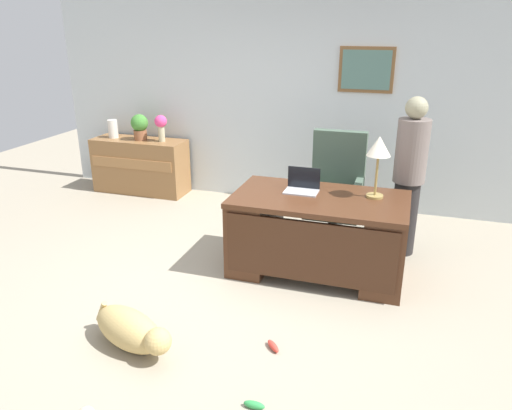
{
  "coord_description": "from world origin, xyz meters",
  "views": [
    {
      "loc": [
        1.41,
        -3.71,
        2.33
      ],
      "look_at": [
        0.12,
        0.3,
        0.75
      ],
      "focal_mm": 34.3,
      "sensor_mm": 36.0,
      "label": 1
    }
  ],
  "objects": [
    {
      "name": "ground_plane",
      "position": [
        0.0,
        0.0,
        0.0
      ],
      "size": [
        12.0,
        12.0,
        0.0
      ],
      "primitive_type": "plane",
      "color": "#9E937F"
    },
    {
      "name": "back_wall",
      "position": [
        0.0,
        2.6,
        1.35
      ],
      "size": [
        7.0,
        0.16,
        2.7
      ],
      "color": "silver",
      "rests_on": "ground_plane"
    },
    {
      "name": "desk",
      "position": [
        0.65,
        0.59,
        0.42
      ],
      "size": [
        1.64,
        0.92,
        0.78
      ],
      "color": "#4C2B19",
      "rests_on": "ground_plane"
    },
    {
      "name": "credenza",
      "position": [
        -2.26,
        2.25,
        0.39
      ],
      "size": [
        1.34,
        0.5,
        0.77
      ],
      "color": "olive",
      "rests_on": "ground_plane"
    },
    {
      "name": "armchair",
      "position": [
        0.66,
        1.59,
        0.52
      ],
      "size": [
        0.6,
        0.59,
        1.19
      ],
      "color": "#475B4C",
      "rests_on": "ground_plane"
    },
    {
      "name": "person_standing",
      "position": [
        1.44,
        1.32,
        0.85
      ],
      "size": [
        0.32,
        0.32,
        1.66
      ],
      "color": "#262323",
      "rests_on": "ground_plane"
    },
    {
      "name": "dog_lying",
      "position": [
        -0.44,
        -1.03,
        0.15
      ],
      "size": [
        0.81,
        0.52,
        0.3
      ],
      "color": "tan",
      "rests_on": "ground_plane"
    },
    {
      "name": "laptop",
      "position": [
        0.46,
        0.73,
        0.84
      ],
      "size": [
        0.32,
        0.22,
        0.23
      ],
      "color": "#B2B5BA",
      "rests_on": "desk"
    },
    {
      "name": "desk_lamp",
      "position": [
        1.15,
        0.76,
        1.24
      ],
      "size": [
        0.22,
        0.22,
        0.58
      ],
      "color": "#9E8447",
      "rests_on": "desk"
    },
    {
      "name": "vase_with_flowers",
      "position": [
        -1.88,
        2.25,
        1.0
      ],
      "size": [
        0.17,
        0.17,
        0.37
      ],
      "color": "#B9B28E",
      "rests_on": "credenza"
    },
    {
      "name": "vase_empty",
      "position": [
        -2.66,
        2.25,
        0.9
      ],
      "size": [
        0.14,
        0.14,
        0.26
      ],
      "primitive_type": "cylinder",
      "color": "silver",
      "rests_on": "credenza"
    },
    {
      "name": "potted_plant",
      "position": [
        -2.22,
        2.25,
        0.97
      ],
      "size": [
        0.24,
        0.24,
        0.36
      ],
      "color": "brown",
      "rests_on": "credenza"
    },
    {
      "name": "dog_toy_bone",
      "position": [
        0.59,
        -0.72,
        0.03
      ],
      "size": [
        0.14,
        0.15,
        0.05
      ],
      "primitive_type": "ellipsoid",
      "rotation": [
        0.0,
        0.0,
        2.31
      ],
      "color": "#E53F33",
      "rests_on": "ground_plane"
    },
    {
      "name": "dog_toy_plush",
      "position": [
        0.64,
        -1.34,
        0.03
      ],
      "size": [
        0.14,
        0.05,
        0.05
      ],
      "primitive_type": "ellipsoid",
      "rotation": [
        0.0,
        0.0,
        3.15
      ],
      "color": "green",
      "rests_on": "ground_plane"
    }
  ]
}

